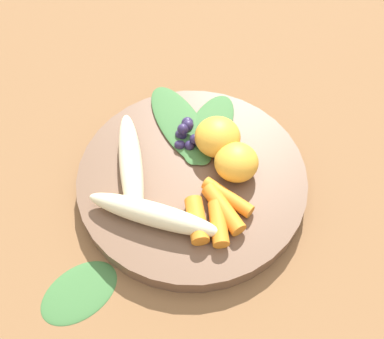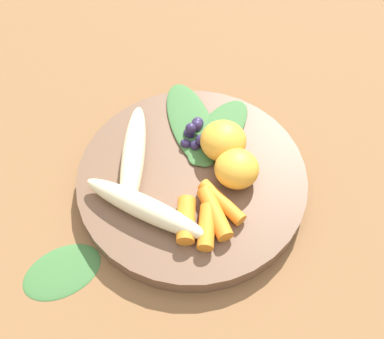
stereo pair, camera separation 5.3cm
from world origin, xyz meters
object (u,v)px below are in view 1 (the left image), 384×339
bowl (192,180)px  banana_peeled_right (131,164)px  kale_leaf_stray (79,292)px  banana_peeled_left (153,214)px  orange_segment_near (218,137)px

bowl → banana_peeled_right: (-0.01, -0.07, 0.02)m
banana_peeled_right → kale_leaf_stray: size_ratio=1.74×
banana_peeled_left → bowl: bearing=73.2°
bowl → kale_leaf_stray: size_ratio=3.12×
orange_segment_near → kale_leaf_stray: (0.16, -0.16, -0.04)m
orange_segment_near → kale_leaf_stray: orange_segment_near is taller
kale_leaf_stray → orange_segment_near: bearing=-169.5°
bowl → kale_leaf_stray: bearing=-46.1°
banana_peeled_left → orange_segment_near: size_ratio=2.75×
orange_segment_near → bowl: bearing=-41.8°
bowl → orange_segment_near: size_ratio=4.95×
banana_peeled_left → banana_peeled_right: (-0.07, -0.02, 0.00)m
banana_peeled_right → bowl: bearing=77.2°
banana_peeled_left → orange_segment_near: 0.12m
bowl → kale_leaf_stray: 0.18m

